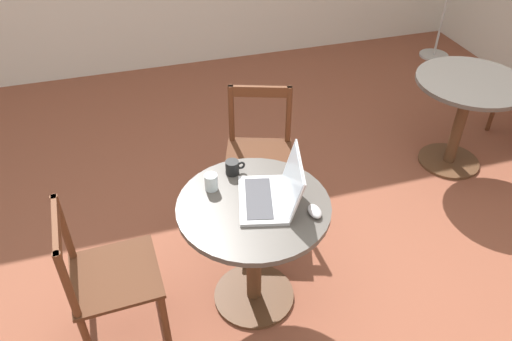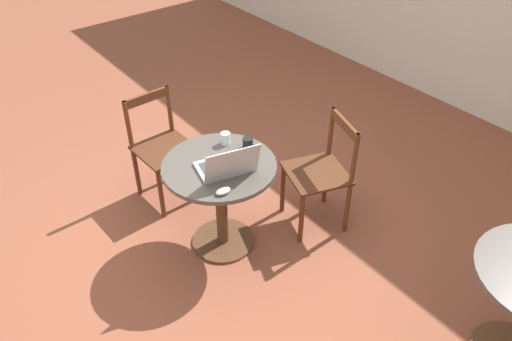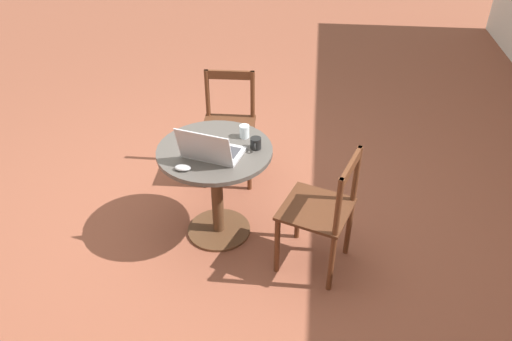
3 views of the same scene
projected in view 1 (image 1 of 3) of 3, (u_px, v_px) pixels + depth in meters
The scene contains 9 objects.
ground_plane at pixel (257, 316), 2.75m from camera, with size 16.00×16.00×0.00m, color brown.
cafe_table_near at pixel (254, 231), 2.53m from camera, with size 0.76×0.76×0.71m.
cafe_table_mid at pixel (465, 103), 3.54m from camera, with size 0.76×0.76×0.71m.
chair_near_left at pixel (107, 279), 2.38m from camera, with size 0.43×0.43×0.86m.
chair_near_back at pixel (259, 155), 3.17m from camera, with size 0.53×0.53×0.86m.
laptop at pixel (272, 193), 2.41m from camera, with size 0.37×0.41×0.24m.
mouse at pixel (315, 211), 2.35m from camera, with size 0.06×0.10×0.03m.
mug at pixel (233, 167), 2.59m from camera, with size 0.11×0.07×0.08m.
drinking_glass at pixel (211, 182), 2.48m from camera, with size 0.07×0.07×0.09m.
Camera 1 is at (-0.48, -1.60, 2.32)m, focal length 35.00 mm.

